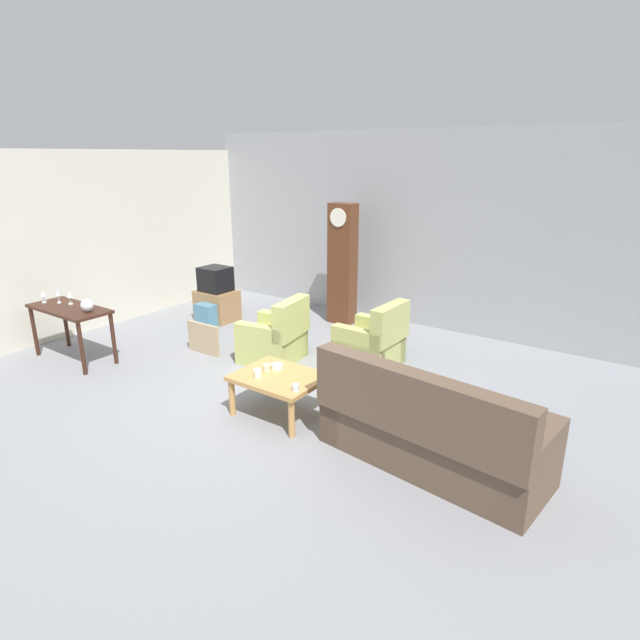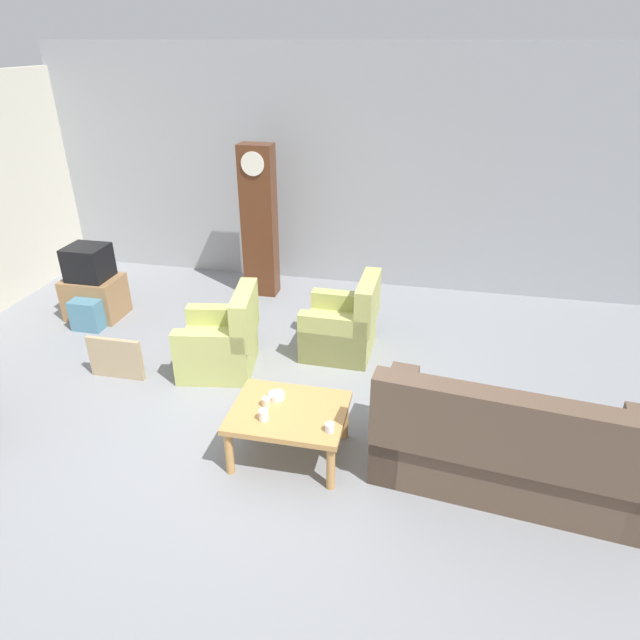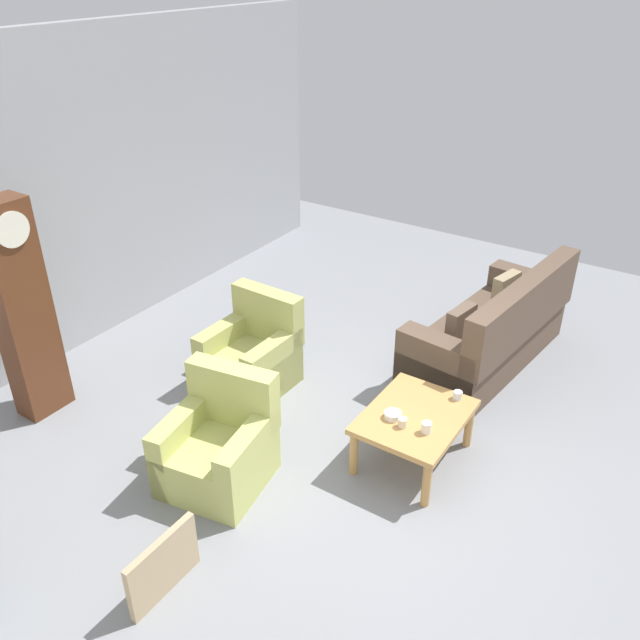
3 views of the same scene
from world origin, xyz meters
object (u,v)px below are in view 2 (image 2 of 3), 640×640
at_px(couch_floral, 509,450).
at_px(tv_crt, 88,262).
at_px(armchair_olive_far, 343,328).
at_px(framed_picture_leaning, 116,358).
at_px(tv_stand_cabinet, 95,297).
at_px(bowl_white_stacked, 277,396).
at_px(storage_box_blue, 93,310).
at_px(armchair_olive_near, 222,344).
at_px(cup_blue_rimmed, 330,427).
at_px(coffee_table_wood, 289,416).
at_px(cup_cream_tall, 266,402).
at_px(grandfather_clock, 259,222).
at_px(cup_white_porcelain, 264,415).

bearing_deg(couch_floral, tv_crt, 157.23).
relative_size(armchair_olive_far, framed_picture_leaning, 1.53).
relative_size(tv_stand_cabinet, bowl_white_stacked, 4.85).
distance_m(storage_box_blue, bowl_white_stacked, 3.36).
distance_m(armchair_olive_near, cup_blue_rimmed, 2.03).
bearing_deg(coffee_table_wood, cup_cream_tall, 175.23).
xyz_separation_m(coffee_table_wood, grandfather_clock, (-1.25, 3.22, 0.63)).
height_order(coffee_table_wood, grandfather_clock, grandfather_clock).
distance_m(armchair_olive_near, grandfather_clock, 2.15).
bearing_deg(framed_picture_leaning, tv_stand_cabinet, 128.85).
xyz_separation_m(tv_stand_cabinet, cup_cream_tall, (2.92, -2.05, 0.24)).
height_order(cup_cream_tall, bowl_white_stacked, cup_cream_tall).
distance_m(framed_picture_leaning, cup_blue_rimmed, 2.69).
relative_size(armchair_olive_far, coffee_table_wood, 0.96).
bearing_deg(cup_cream_tall, couch_floral, -0.35).
xyz_separation_m(coffee_table_wood, cup_cream_tall, (-0.20, 0.02, 0.11)).
relative_size(armchair_olive_near, bowl_white_stacked, 6.56).
height_order(tv_stand_cabinet, cup_white_porcelain, cup_white_porcelain).
bearing_deg(framed_picture_leaning, armchair_olive_near, 21.39).
xyz_separation_m(framed_picture_leaning, cup_white_porcelain, (1.94, -0.97, 0.28)).
height_order(couch_floral, armchair_olive_near, couch_floral).
height_order(coffee_table_wood, cup_blue_rimmed, cup_blue_rimmed).
distance_m(armchair_olive_far, cup_white_porcelain, 2.03).
bearing_deg(framed_picture_leaning, cup_blue_rimmed, -21.84).
bearing_deg(cup_cream_tall, bowl_white_stacked, 63.90).
distance_m(armchair_olive_far, tv_stand_cabinet, 3.28).
bearing_deg(cup_white_porcelain, cup_cream_tall, 101.00).
distance_m(grandfather_clock, bowl_white_stacked, 3.32).
bearing_deg(armchair_olive_near, cup_cream_tall, -53.75).
relative_size(grandfather_clock, cup_white_porcelain, 21.44).
distance_m(coffee_table_wood, storage_box_blue, 3.55).
distance_m(cup_white_porcelain, bowl_white_stacked, 0.31).
height_order(armchair_olive_far, coffee_table_wood, armchair_olive_far).
xyz_separation_m(grandfather_clock, tv_crt, (-1.88, -1.15, -0.29)).
height_order(tv_stand_cabinet, bowl_white_stacked, tv_stand_cabinet).
relative_size(armchair_olive_near, tv_crt, 1.92).
xyz_separation_m(coffee_table_wood, tv_stand_cabinet, (-3.12, 2.07, -0.14)).
bearing_deg(storage_box_blue, grandfather_clock, 37.76).
xyz_separation_m(cup_cream_tall, bowl_white_stacked, (0.06, 0.12, -0.01)).
bearing_deg(coffee_table_wood, armchair_olive_far, 85.41).
height_order(armchair_olive_near, grandfather_clock, grandfather_clock).
xyz_separation_m(tv_crt, cup_blue_rimmed, (3.51, -2.27, -0.23)).
distance_m(armchair_olive_far, framed_picture_leaning, 2.47).
height_order(couch_floral, cup_cream_tall, couch_floral).
relative_size(armchair_olive_near, framed_picture_leaning, 1.53).
distance_m(couch_floral, cup_cream_tall, 1.99).
bearing_deg(grandfather_clock, cup_blue_rimmed, -64.43).
xyz_separation_m(tv_stand_cabinet, framed_picture_leaning, (1.02, -1.27, -0.03)).
xyz_separation_m(tv_crt, bowl_white_stacked, (2.98, -1.93, -0.24)).
height_order(tv_crt, storage_box_blue, tv_crt).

